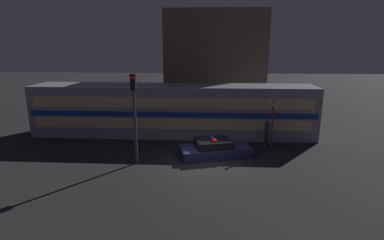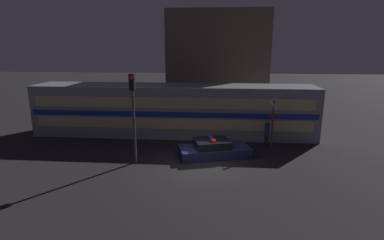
{
  "view_description": "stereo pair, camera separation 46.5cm",
  "coord_description": "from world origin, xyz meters",
  "px_view_note": "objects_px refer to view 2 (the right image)",
  "views": [
    {
      "loc": [
        0.19,
        -15.99,
        6.69
      ],
      "look_at": [
        -1.03,
        3.98,
        1.72
      ],
      "focal_mm": 28.0,
      "sensor_mm": 36.0,
      "label": 1
    },
    {
      "loc": [
        0.65,
        -15.96,
        6.69
      ],
      "look_at": [
        -1.03,
        3.98,
        1.72
      ],
      "focal_mm": 28.0,
      "sensor_mm": 36.0,
      "label": 2
    }
  ],
  "objects_px": {
    "crossing_signal_near": "(273,121)",
    "traffic_light_corner": "(133,106)",
    "pedestrian": "(267,133)",
    "police_car": "(214,149)",
    "train": "(174,110)"
  },
  "relations": [
    {
      "from": "train",
      "to": "pedestrian",
      "type": "distance_m",
      "value": 7.18
    },
    {
      "from": "crossing_signal_near",
      "to": "traffic_light_corner",
      "type": "distance_m",
      "value": 9.19
    },
    {
      "from": "pedestrian",
      "to": "police_car",
      "type": "bearing_deg",
      "value": -149.04
    },
    {
      "from": "train",
      "to": "crossing_signal_near",
      "type": "relative_size",
      "value": 6.35
    },
    {
      "from": "crossing_signal_near",
      "to": "traffic_light_corner",
      "type": "xyz_separation_m",
      "value": [
        -8.41,
        -3.38,
        1.52
      ]
    },
    {
      "from": "train",
      "to": "police_car",
      "type": "bearing_deg",
      "value": -55.13
    },
    {
      "from": "police_car",
      "to": "crossing_signal_near",
      "type": "height_order",
      "value": "crossing_signal_near"
    },
    {
      "from": "police_car",
      "to": "traffic_light_corner",
      "type": "bearing_deg",
      "value": -177.54
    },
    {
      "from": "crossing_signal_near",
      "to": "traffic_light_corner",
      "type": "height_order",
      "value": "traffic_light_corner"
    },
    {
      "from": "train",
      "to": "police_car",
      "type": "distance_m",
      "value": 5.71
    },
    {
      "from": "train",
      "to": "crossing_signal_near",
      "type": "xyz_separation_m",
      "value": [
        7.0,
        -2.63,
        -0.06
      ]
    },
    {
      "from": "pedestrian",
      "to": "traffic_light_corner",
      "type": "distance_m",
      "value": 9.21
    },
    {
      "from": "pedestrian",
      "to": "traffic_light_corner",
      "type": "relative_size",
      "value": 0.36
    },
    {
      "from": "crossing_signal_near",
      "to": "train",
      "type": "bearing_deg",
      "value": 159.39
    },
    {
      "from": "police_car",
      "to": "pedestrian",
      "type": "height_order",
      "value": "pedestrian"
    }
  ]
}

